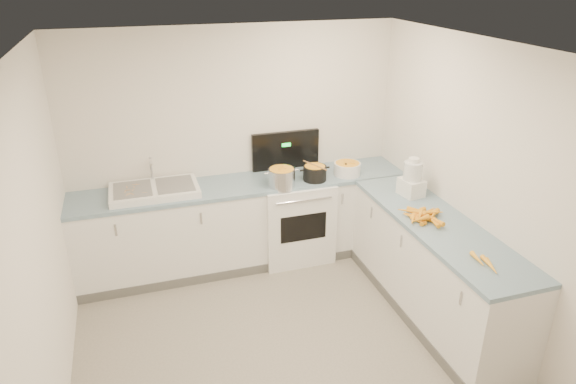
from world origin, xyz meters
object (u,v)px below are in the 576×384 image
object	(u,v)px
food_processor	(412,179)
stove	(294,216)
mixing_bowl	(347,169)
black_pot	(315,174)
sink	(154,190)
extract_bottle	(346,171)
steel_pot	(282,178)
spice_jar	(353,173)

from	to	relation	value
food_processor	stove	bearing A→B (deg)	140.58
mixing_bowl	food_processor	xyz separation A→B (m)	(0.38, -0.69, 0.10)
stove	black_pot	xyz separation A→B (m)	(0.19, -0.14, 0.53)
sink	extract_bottle	world-z (taller)	sink
stove	mixing_bowl	world-z (taller)	stove
steel_pot	spice_jar	distance (m)	0.80
black_pot	stove	bearing A→B (deg)	143.67
sink	steel_pot	bearing A→B (deg)	-8.69
food_processor	sink	bearing A→B (deg)	161.58
mixing_bowl	spice_jar	xyz separation A→B (m)	(0.03, -0.09, -0.02)
sink	spice_jar	distance (m)	2.07
mixing_bowl	food_processor	bearing A→B (deg)	-60.94
steel_pot	black_pot	size ratio (longest dim) A/B	1.14
mixing_bowl	spice_jar	distance (m)	0.09
mixing_bowl	stove	bearing A→B (deg)	170.16
sink	spice_jar	xyz separation A→B (m)	(2.06, -0.20, 0.01)
sink	food_processor	bearing A→B (deg)	-18.42
sink	steel_pot	world-z (taller)	sink
black_pot	mixing_bowl	world-z (taller)	black_pot
sink	spice_jar	bearing A→B (deg)	-5.57
stove	food_processor	world-z (taller)	stove
stove	steel_pot	size ratio (longest dim) A/B	4.88
sink	extract_bottle	size ratio (longest dim) A/B	6.93
mixing_bowl	spice_jar	bearing A→B (deg)	-69.44
stove	sink	world-z (taller)	stove
sink	mixing_bowl	world-z (taller)	sink
steel_pot	stove	bearing A→B (deg)	43.10
stove	spice_jar	xyz separation A→B (m)	(0.61, -0.18, 0.52)
stove	mixing_bowl	size ratio (longest dim) A/B	4.71
spice_jar	mixing_bowl	bearing A→B (deg)	110.56
black_pot	steel_pot	bearing A→B (deg)	-174.03
mixing_bowl	food_processor	world-z (taller)	food_processor
mixing_bowl	food_processor	size ratio (longest dim) A/B	0.75
sink	steel_pot	xyz separation A→B (m)	(1.26, -0.19, 0.04)
extract_bottle	food_processor	distance (m)	0.78
sink	food_processor	distance (m)	2.54
mixing_bowl	spice_jar	size ratio (longest dim) A/B	2.86
sink	black_pot	world-z (taller)	sink
black_pot	extract_bottle	size ratio (longest dim) A/B	1.98
spice_jar	extract_bottle	bearing A→B (deg)	146.83
food_processor	mixing_bowl	bearing A→B (deg)	119.06
spice_jar	food_processor	xyz separation A→B (m)	(0.35, -0.60, 0.12)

